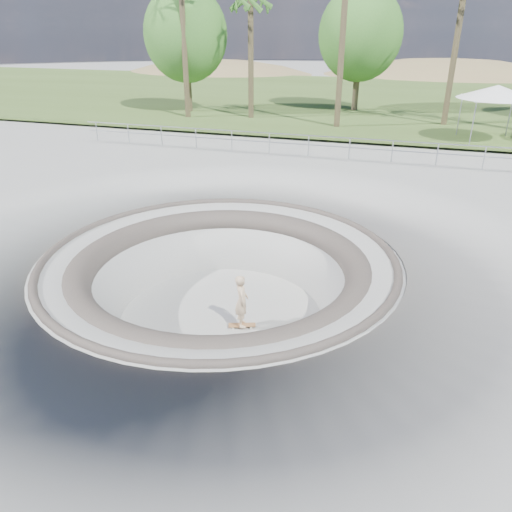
# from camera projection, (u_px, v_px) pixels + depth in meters

# --- Properties ---
(ground) EXTENTS (180.00, 180.00, 0.00)m
(ground) POSITION_uv_depth(u_px,v_px,m) (220.00, 257.00, 14.35)
(ground) COLOR #969591
(ground) RESTS_ON ground
(skate_bowl) EXTENTS (14.00, 14.00, 4.10)m
(skate_bowl) POSITION_uv_depth(u_px,v_px,m) (221.00, 312.00, 15.12)
(skate_bowl) COLOR #969591
(skate_bowl) RESTS_ON ground
(grass_strip) EXTENTS (180.00, 36.00, 0.12)m
(grass_strip) POSITION_uv_depth(u_px,v_px,m) (361.00, 98.00, 43.63)
(grass_strip) COLOR #3C5221
(grass_strip) RESTS_ON ground
(distant_hills) EXTENTS (103.20, 45.00, 28.60)m
(distant_hills) POSITION_uv_depth(u_px,v_px,m) (406.00, 134.00, 65.68)
(distant_hills) COLOR olive
(distant_hills) RESTS_ON ground
(safety_railing) EXTENTS (25.00, 0.06, 1.03)m
(safety_railing) POSITION_uv_depth(u_px,v_px,m) (308.00, 145.00, 24.43)
(safety_railing) COLOR gray
(safety_railing) RESTS_ON ground
(skateboard) EXTENTS (0.82, 0.47, 0.08)m
(skateboard) POSITION_uv_depth(u_px,v_px,m) (242.00, 325.00, 14.44)
(skateboard) COLOR brown
(skateboard) RESTS_ON ground
(skater) EXTENTS (0.59, 0.69, 1.59)m
(skater) POSITION_uv_depth(u_px,v_px,m) (242.00, 301.00, 14.10)
(skater) COLOR tan
(skater) RESTS_ON skateboard
(canopy_white) EXTENTS (5.65, 5.65, 2.91)m
(canopy_white) POSITION_uv_depth(u_px,v_px,m) (497.00, 92.00, 26.31)
(canopy_white) COLOR gray
(canopy_white) RESTS_ON ground
(palm_b) EXTENTS (2.60, 2.60, 8.47)m
(palm_b) POSITION_uv_depth(u_px,v_px,m) (251.00, 1.00, 31.18)
(palm_b) COLOR brown
(palm_b) RESTS_ON ground
(bushy_tree_left) EXTENTS (5.87, 5.34, 8.47)m
(bushy_tree_left) POSITION_uv_depth(u_px,v_px,m) (186.00, 35.00, 34.53)
(bushy_tree_left) COLOR brown
(bushy_tree_left) RESTS_ON ground
(bushy_tree_mid) EXTENTS (5.88, 5.35, 8.48)m
(bushy_tree_mid) POSITION_uv_depth(u_px,v_px,m) (360.00, 34.00, 35.04)
(bushy_tree_mid) COLOR brown
(bushy_tree_mid) RESTS_ON ground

